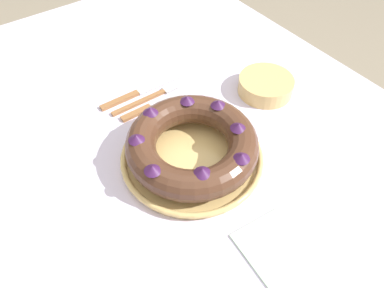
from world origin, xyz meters
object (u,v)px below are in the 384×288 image
object	(u,v)px
bundt_cake	(192,144)
napkin	(285,257)
cake_knife	(149,107)
side_bowl	(266,85)
serving_dish	(192,157)
serving_knife	(137,93)
fork	(154,95)

from	to	relation	value
bundt_cake	napkin	world-z (taller)	bundt_cake
cake_knife	side_bowl	distance (m)	0.29
cake_knife	side_bowl	xyz separation A→B (m)	(0.12, 0.26, 0.02)
serving_dish	side_bowl	xyz separation A→B (m)	(-0.07, 0.28, 0.01)
serving_dish	serving_knife	world-z (taller)	serving_dish
fork	side_bowl	bearing A→B (deg)	58.67
serving_knife	cake_knife	size ratio (longest dim) A/B	1.31
side_bowl	bundt_cake	bearing A→B (deg)	-75.00
cake_knife	side_bowl	world-z (taller)	side_bowl
bundt_cake	side_bowl	xyz separation A→B (m)	(-0.07, 0.28, -0.03)
fork	napkin	xyz separation A→B (m)	(0.49, -0.04, -0.00)
fork	cake_knife	size ratio (longest dim) A/B	1.17
serving_dish	cake_knife	distance (m)	0.19
cake_knife	napkin	size ratio (longest dim) A/B	1.04
fork	napkin	world-z (taller)	fork
serving_dish	side_bowl	bearing A→B (deg)	105.00
serving_dish	bundt_cake	bearing A→B (deg)	-101.13
fork	side_bowl	size ratio (longest dim) A/B	1.50
cake_knife	bundt_cake	bearing A→B (deg)	0.37
serving_dish	serving_knife	size ratio (longest dim) A/B	1.31
bundt_cake	cake_knife	size ratio (longest dim) A/B	1.56
serving_dish	napkin	xyz separation A→B (m)	(0.27, 0.00, -0.01)
side_bowl	napkin	bearing A→B (deg)	-38.64
serving_knife	bundt_cake	bearing A→B (deg)	-2.68
napkin	serving_knife	bearing A→B (deg)	178.98
fork	napkin	size ratio (longest dim) A/B	1.21
serving_dish	bundt_cake	distance (m)	0.04
serving_knife	side_bowl	xyz separation A→B (m)	(0.18, 0.26, 0.02)
fork	serving_dish	bearing A→B (deg)	-10.77
serving_dish	side_bowl	size ratio (longest dim) A/B	2.20
serving_dish	serving_knife	bearing A→B (deg)	177.18
napkin	serving_dish	bearing A→B (deg)	-179.33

